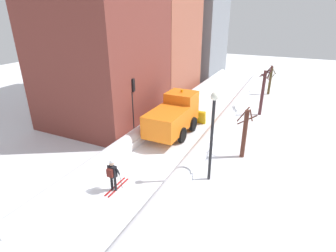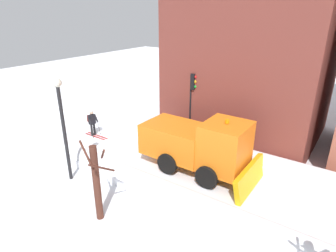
{
  "view_description": "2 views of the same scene",
  "coord_description": "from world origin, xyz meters",
  "px_view_note": "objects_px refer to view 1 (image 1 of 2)",
  "views": [
    {
      "loc": [
        7.06,
        -11.21,
        8.58
      ],
      "look_at": [
        0.19,
        3.19,
        1.73
      ],
      "focal_mm": 28.36,
      "sensor_mm": 36.0,
      "label": 1
    },
    {
      "loc": [
        10.97,
        11.91,
        7.75
      ],
      "look_at": [
        -1.03,
        3.5,
        1.77
      ],
      "focal_mm": 30.82,
      "sensor_mm": 36.0,
      "label": 2
    }
  ],
  "objects_px": {
    "street_lamp": "(212,127)",
    "bare_tree_far": "(270,80)",
    "bare_tree_near": "(245,133)",
    "bare_tree_mid": "(263,91)",
    "plow_truck": "(174,115)",
    "traffic_light_pole": "(133,97)",
    "skier": "(113,174)"
  },
  "relations": [
    {
      "from": "plow_truck",
      "to": "traffic_light_pole",
      "type": "relative_size",
      "value": 1.36
    },
    {
      "from": "skier",
      "to": "traffic_light_pole",
      "type": "distance_m",
      "value": 6.8
    },
    {
      "from": "bare_tree_mid",
      "to": "traffic_light_pole",
      "type": "bearing_deg",
      "value": -130.94
    },
    {
      "from": "traffic_light_pole",
      "to": "skier",
      "type": "bearing_deg",
      "value": -67.65
    },
    {
      "from": "bare_tree_mid",
      "to": "plow_truck",
      "type": "bearing_deg",
      "value": -127.19
    },
    {
      "from": "traffic_light_pole",
      "to": "street_lamp",
      "type": "bearing_deg",
      "value": -23.41
    },
    {
      "from": "bare_tree_near",
      "to": "bare_tree_far",
      "type": "bearing_deg",
      "value": 90.45
    },
    {
      "from": "skier",
      "to": "street_lamp",
      "type": "bearing_deg",
      "value": 36.56
    },
    {
      "from": "bare_tree_near",
      "to": "bare_tree_far",
      "type": "distance_m",
      "value": 15.68
    },
    {
      "from": "street_lamp",
      "to": "bare_tree_near",
      "type": "height_order",
      "value": "street_lamp"
    },
    {
      "from": "skier",
      "to": "street_lamp",
      "type": "distance_m",
      "value": 5.65
    },
    {
      "from": "street_lamp",
      "to": "skier",
      "type": "bearing_deg",
      "value": -143.44
    },
    {
      "from": "plow_truck",
      "to": "traffic_light_pole",
      "type": "xyz_separation_m",
      "value": [
        -2.38,
        -1.85,
        1.61
      ]
    },
    {
      "from": "plow_truck",
      "to": "bare_tree_near",
      "type": "distance_m",
      "value": 5.61
    },
    {
      "from": "street_lamp",
      "to": "bare_tree_near",
      "type": "xyz_separation_m",
      "value": [
        1.17,
        3.35,
        -1.5
      ]
    },
    {
      "from": "skier",
      "to": "bare_tree_far",
      "type": "height_order",
      "value": "bare_tree_far"
    },
    {
      "from": "traffic_light_pole",
      "to": "street_lamp",
      "type": "distance_m",
      "value": 7.24
    },
    {
      "from": "bare_tree_far",
      "to": "plow_truck",
      "type": "bearing_deg",
      "value": -110.38
    },
    {
      "from": "traffic_light_pole",
      "to": "bare_tree_far",
      "type": "xyz_separation_m",
      "value": [
        7.69,
        16.15,
        -1.47
      ]
    },
    {
      "from": "street_lamp",
      "to": "bare_tree_far",
      "type": "bearing_deg",
      "value": 86.85
    },
    {
      "from": "bare_tree_near",
      "to": "bare_tree_mid",
      "type": "distance_m",
      "value": 8.48
    },
    {
      "from": "plow_truck",
      "to": "bare_tree_near",
      "type": "height_order",
      "value": "bare_tree_near"
    },
    {
      "from": "street_lamp",
      "to": "bare_tree_far",
      "type": "distance_m",
      "value": 19.12
    },
    {
      "from": "skier",
      "to": "street_lamp",
      "type": "xyz_separation_m",
      "value": [
        4.19,
        3.1,
        2.18
      ]
    },
    {
      "from": "street_lamp",
      "to": "traffic_light_pole",
      "type": "bearing_deg",
      "value": 156.59
    },
    {
      "from": "bare_tree_near",
      "to": "street_lamp",
      "type": "bearing_deg",
      "value": -109.22
    },
    {
      "from": "skier",
      "to": "bare_tree_far",
      "type": "bearing_deg",
      "value": 76.7
    },
    {
      "from": "street_lamp",
      "to": "bare_tree_near",
      "type": "relative_size",
      "value": 1.47
    },
    {
      "from": "plow_truck",
      "to": "bare_tree_mid",
      "type": "bearing_deg",
      "value": 52.81
    },
    {
      "from": "skier",
      "to": "plow_truck",
      "type": "bearing_deg",
      "value": 90.6
    },
    {
      "from": "traffic_light_pole",
      "to": "street_lamp",
      "type": "height_order",
      "value": "street_lamp"
    },
    {
      "from": "traffic_light_pole",
      "to": "street_lamp",
      "type": "xyz_separation_m",
      "value": [
        6.65,
        -2.88,
        0.09
      ]
    }
  ]
}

